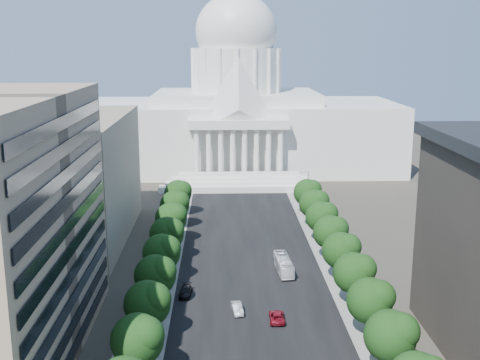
{
  "coord_description": "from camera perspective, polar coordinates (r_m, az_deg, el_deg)",
  "views": [
    {
      "loc": [
        -6.03,
        -41.91,
        47.13
      ],
      "look_at": [
        -1.86,
        85.58,
        17.81
      ],
      "focal_mm": 45.0,
      "sensor_mm": 36.0,
      "label": 1
    }
  ],
  "objects": [
    {
      "name": "tree_l_f",
      "position": [
        121.33,
        -7.32,
        -6.75
      ],
      "size": [
        7.79,
        7.6,
        9.97
      ],
      "color": "#33261C",
      "rests_on": "ground"
    },
    {
      "name": "car_red",
      "position": [
        106.75,
        3.51,
        -12.82
      ],
      "size": [
        2.71,
        5.62,
        1.54
      ],
      "primitive_type": "imported",
      "rotation": [
        0.0,
        0.0,
        3.11
      ],
      "color": "maroon",
      "rests_on": "ground"
    },
    {
      "name": "sidewalk_left",
      "position": [
        140.68,
        -7.1,
        -6.73
      ],
      "size": [
        8.0,
        260.0,
        0.02
      ],
      "primitive_type": "cube",
      "color": "gray",
      "rests_on": "ground"
    },
    {
      "name": "tree_l_d",
      "position": [
        99.19,
        -8.61,
        -11.42
      ],
      "size": [
        7.79,
        7.6,
        9.97
      ],
      "color": "#33261C",
      "rests_on": "ground"
    },
    {
      "name": "tree_r_e",
      "position": [
        112.23,
        10.92,
        -8.55
      ],
      "size": [
        7.79,
        7.6,
        9.97
      ],
      "color": "#33261C",
      "rests_on": "ground"
    },
    {
      "name": "streetlight_f",
      "position": [
        183.51,
        6.3,
        -0.14
      ],
      "size": [
        2.61,
        0.44,
        9.0
      ],
      "color": "gray",
      "rests_on": "ground"
    },
    {
      "name": "capitol",
      "position": [
        228.5,
        -0.35,
        6.13
      ],
      "size": [
        120.0,
        56.0,
        73.0
      ],
      "color": "white",
      "rests_on": "ground"
    },
    {
      "name": "city_bus",
      "position": [
        127.66,
        4.16,
        -7.99
      ],
      "size": [
        3.41,
        11.62,
        3.2
      ],
      "primitive_type": "imported",
      "rotation": [
        0.0,
        0.0,
        0.06
      ],
      "color": "white",
      "rests_on": "ground"
    },
    {
      "name": "car_silver",
      "position": [
        109.5,
        -0.28,
        -12.08
      ],
      "size": [
        2.41,
        5.18,
        1.64
      ],
      "primitive_type": "imported",
      "rotation": [
        0.0,
        0.0,
        0.14
      ],
      "color": "#B1B4B9",
      "rests_on": "ground"
    },
    {
      "name": "road_asphalt",
      "position": [
        140.21,
        0.71,
        -6.7
      ],
      "size": [
        30.0,
        260.0,
        0.01
      ],
      "primitive_type": "cube",
      "color": "black",
      "rests_on": "ground"
    },
    {
      "name": "tree_l_g",
      "position": [
        132.65,
        -6.84,
        -5.01
      ],
      "size": [
        7.79,
        7.6,
        9.97
      ],
      "color": "#33261C",
      "rests_on": "ground"
    },
    {
      "name": "tree_r_g",
      "position": [
        134.36,
        8.7,
        -4.83
      ],
      "size": [
        7.79,
        7.6,
        9.97
      ],
      "color": "#33261C",
      "rests_on": "ground"
    },
    {
      "name": "tree_r_c",
      "position": [
        91.04,
        14.3,
        -14.03
      ],
      "size": [
        7.79,
        7.6,
        9.97
      ],
      "color": "#33261C",
      "rests_on": "ground"
    },
    {
      "name": "streetlight_b",
      "position": [
        91.08,
        15.4,
        -14.53
      ],
      "size": [
        2.61,
        0.44,
        9.0
      ],
      "color": "gray",
      "rests_on": "ground"
    },
    {
      "name": "sidewalk_right",
      "position": [
        142.3,
        8.42,
        -6.54
      ],
      "size": [
        8.0,
        260.0,
        0.02
      ],
      "primitive_type": "cube",
      "color": "gray",
      "rests_on": "ground"
    },
    {
      "name": "streetlight_c",
      "position": [
        112.98,
        11.67,
        -8.78
      ],
      "size": [
        2.61,
        0.44,
        9.0
      ],
      "color": "gray",
      "rests_on": "ground"
    },
    {
      "name": "streetlight_e",
      "position": [
        159.55,
        7.55,
        -2.18
      ],
      "size": [
        2.61,
        0.44,
        9.0
      ],
      "color": "gray",
      "rests_on": "ground"
    },
    {
      "name": "office_block_left_far",
      "position": [
        151.44,
        -17.92,
        0.06
      ],
      "size": [
        38.0,
        52.0,
        30.0
      ],
      "primitive_type": "cube",
      "color": "gray",
      "rests_on": "ground"
    },
    {
      "name": "tree_r_d",
      "position": [
        101.48,
        12.42,
        -11.01
      ],
      "size": [
        7.79,
        7.6,
        9.97
      ],
      "color": "#33261C",
      "rests_on": "ground"
    },
    {
      "name": "tree_l_c",
      "position": [
        88.49,
        -9.52,
        -14.62
      ],
      "size": [
        7.79,
        7.6,
        9.97
      ],
      "color": "#33261C",
      "rests_on": "ground"
    },
    {
      "name": "tree_l_e",
      "position": [
        110.17,
        -7.89,
        -8.85
      ],
      "size": [
        7.79,
        7.6,
        9.97
      ],
      "color": "#33261C",
      "rests_on": "ground"
    },
    {
      "name": "car_dark_b",
      "position": [
        116.71,
        -5.18,
        -10.5
      ],
      "size": [
        2.52,
        5.59,
        1.59
      ],
      "primitive_type": "imported",
      "rotation": [
        0.0,
        0.0,
        -0.06
      ],
      "color": "black",
      "rests_on": "ground"
    },
    {
      "name": "streetlight_d",
      "position": [
        135.96,
        9.25,
        -4.92
      ],
      "size": [
        2.61,
        0.44,
        9.0
      ],
      "color": "gray",
      "rests_on": "ground"
    },
    {
      "name": "tree_l_h",
      "position": [
        144.07,
        -6.44,
        -3.54
      ],
      "size": [
        7.79,
        7.6,
        9.97
      ],
      "color": "#33261C",
      "rests_on": "ground"
    },
    {
      "name": "tree_r_j",
      "position": [
        168.53,
        6.5,
        -1.11
      ],
      "size": [
        7.79,
        7.6,
        9.97
      ],
      "color": "#33261C",
      "rests_on": "ground"
    },
    {
      "name": "tree_r_i",
      "position": [
        157.05,
        7.12,
        -2.17
      ],
      "size": [
        7.79,
        7.6,
        9.97
      ],
      "color": "#33261C",
      "rests_on": "ground"
    },
    {
      "name": "tree_r_h",
      "position": [
        145.65,
        7.85,
        -3.4
      ],
      "size": [
        7.79,
        7.6,
        9.97
      ],
      "color": "#33261C",
      "rests_on": "ground"
    },
    {
      "name": "tree_l_j",
      "position": [
        167.16,
        -5.81,
        -1.21
      ],
      "size": [
        7.79,
        7.6,
        9.97
      ],
      "color": "#33261C",
      "rests_on": "ground"
    },
    {
      "name": "tree_r_f",
      "position": [
        123.21,
        9.71,
        -6.53
      ],
      "size": [
        7.79,
        7.6,
        9.97
      ],
      "color": "#33261C",
      "rests_on": "ground"
    },
    {
      "name": "tree_l_i",
      "position": [
        155.58,
        -6.1,
        -2.29
      ],
      "size": [
        7.79,
        7.6,
        9.97
      ],
      "color": "#33261C",
      "rests_on": "ground"
    }
  ]
}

